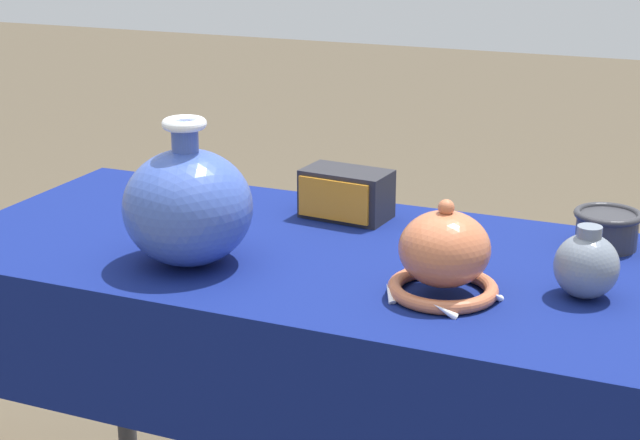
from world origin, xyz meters
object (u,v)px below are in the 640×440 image
Objects in this scene: vase_dome_bell at (444,258)px; cup_wide_rose at (189,179)px; jar_round_slate at (586,265)px; cup_wide_charcoal at (607,227)px; mosaic_tile_box at (345,194)px; vase_tall_bulbous at (188,206)px.

vase_dome_bell is 1.81× the size of cup_wide_rose.
cup_wide_charcoal is at bearing 89.91° from jar_round_slate.
vase_dome_bell is 0.41m from mosaic_tile_box.
mosaic_tile_box reaches higher than cup_wide_charcoal.
cup_wide_rose is (-0.62, 0.30, -0.02)m from vase_dome_bell.
mosaic_tile_box reaches higher than cup_wide_rose.
jar_round_slate is 0.97× the size of cup_wide_charcoal.
vase_tall_bulbous reaches higher than jar_round_slate.
jar_round_slate is (0.63, 0.11, -0.05)m from vase_tall_bulbous.
jar_round_slate is at bearing 21.17° from vase_dome_bell.
mosaic_tile_box is at bearing -177.41° from cup_wide_charcoal.
mosaic_tile_box is 1.46× the size of cup_wide_charcoal.
mosaic_tile_box is 0.53m from jar_round_slate.
vase_tall_bulbous is 0.43m from vase_dome_bell.
jar_round_slate is (0.82, -0.22, 0.01)m from cup_wide_rose.
cup_wide_charcoal is (0.82, 0.02, -0.00)m from cup_wide_rose.
jar_round_slate reaches higher than mosaic_tile_box.
cup_wide_charcoal is at bearing 29.09° from vase_tall_bulbous.
vase_dome_bell reaches higher than jar_round_slate.
jar_round_slate is at bearing -19.41° from mosaic_tile_box.
cup_wide_charcoal is at bearing 57.90° from vase_dome_bell.
vase_tall_bulbous is 2.10× the size of cup_wide_charcoal.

